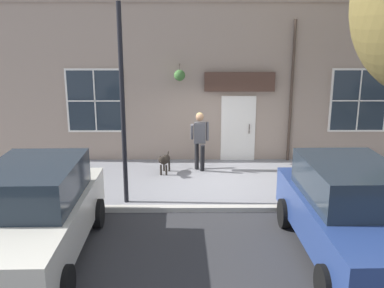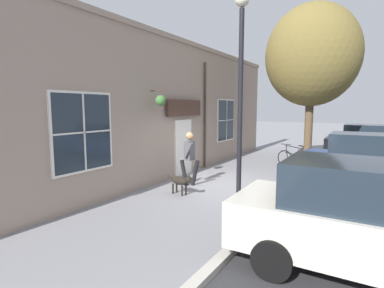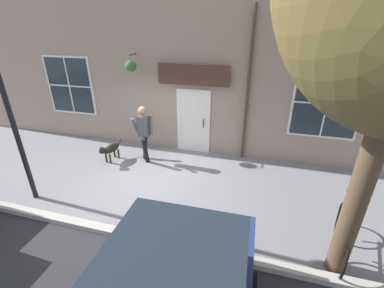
# 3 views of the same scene
# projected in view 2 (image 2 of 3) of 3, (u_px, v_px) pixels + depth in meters

# --- Properties ---
(ground_plane) EXTENTS (90.00, 90.00, 0.00)m
(ground_plane) POSITION_uv_depth(u_px,v_px,m) (227.00, 186.00, 9.84)
(ground_plane) COLOR gray
(storefront_facade) EXTENTS (0.95, 18.00, 5.08)m
(storefront_facade) POSITION_uv_depth(u_px,v_px,m) (169.00, 108.00, 10.76)
(storefront_facade) COLOR gray
(storefront_facade) RESTS_ON ground_plane
(pedestrian_walking) EXTENTS (0.64, 0.54, 1.77)m
(pedestrian_walking) POSITION_uv_depth(u_px,v_px,m) (190.00, 153.00, 9.79)
(pedestrian_walking) COLOR black
(pedestrian_walking) RESTS_ON ground_plane
(dog_on_leash) EXTENTS (1.03, 0.38, 0.64)m
(dog_on_leash) POSITION_uv_depth(u_px,v_px,m) (181.00, 181.00, 8.81)
(dog_on_leash) COLOR black
(dog_on_leash) RESTS_ON ground_plane
(street_tree_by_curb) EXTENTS (3.71, 3.34, 6.70)m
(street_tree_by_curb) POSITION_uv_depth(u_px,v_px,m) (310.00, 60.00, 12.11)
(street_tree_by_curb) COLOR brown
(street_tree_by_curb) RESTS_ON ground_plane
(leaning_bicycle) EXTENTS (1.72, 0.36, 1.00)m
(leaning_bicycle) POSITION_uv_depth(u_px,v_px,m) (296.00, 158.00, 12.95)
(leaning_bicycle) COLOR black
(leaning_bicycle) RESTS_ON ground_plane
(parked_car_nearest_curb) EXTENTS (4.33, 2.00, 1.75)m
(parked_car_nearest_curb) POSITION_uv_depth(u_px,v_px,m) (374.00, 221.00, 4.49)
(parked_car_nearest_curb) COLOR beige
(parked_car_nearest_curb) RESTS_ON ground_plane
(parked_car_mid_block) EXTENTS (4.33, 2.00, 1.75)m
(parked_car_mid_block) POSITION_uv_depth(u_px,v_px,m) (374.00, 162.00, 9.34)
(parked_car_mid_block) COLOR navy
(parked_car_mid_block) RESTS_ON ground_plane
(parked_car_far_end) EXTENTS (4.33, 2.00, 1.75)m
(parked_car_far_end) POSITION_uv_depth(u_px,v_px,m) (374.00, 143.00, 14.21)
(parked_car_far_end) COLOR #474C4C
(parked_car_far_end) RESTS_ON ground_plane
(street_lamp) EXTENTS (0.32, 0.32, 5.05)m
(street_lamp) POSITION_uv_depth(u_px,v_px,m) (241.00, 75.00, 6.65)
(street_lamp) COLOR black
(street_lamp) RESTS_ON ground_plane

